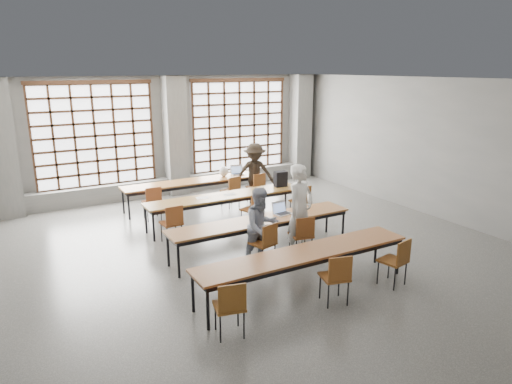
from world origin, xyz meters
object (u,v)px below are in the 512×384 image
desk_row_a (195,183)px  student_female (261,227)px  desk_row_b (226,198)px  chair_back_right (257,185)px  chair_mid_right (302,199)px  green_box (258,216)px  chair_near_mid (337,274)px  laptop_back (237,172)px  chair_front_right (303,232)px  phone (272,219)px  laptop_front (281,211)px  chair_front_left (266,240)px  mouse (301,211)px  backpack (281,179)px  desk_row_d (305,255)px  desk_row_c (262,222)px  red_pouch (229,303)px  chair_mid_left (173,220)px  chair_near_left (230,303)px  student_male (300,211)px  student_back (255,173)px  chair_back_left (153,200)px  plastic_bag (224,171)px  chair_near_right (397,258)px  chair_back_mid (232,188)px

desk_row_a → student_female: bearing=-94.9°
desk_row_b → chair_back_right: size_ratio=4.55×
chair_mid_right → green_box: chair_mid_right is taller
desk_row_b → student_female: student_female is taller
desk_row_a → chair_near_mid: size_ratio=4.55×
chair_back_right → laptop_back: laptop_back is taller
chair_front_right → phone: 0.69m
laptop_front → phone: 0.42m
desk_row_a → chair_front_left: 4.40m
green_box → desk_row_a: bearing=88.2°
mouse → backpack: (0.80, 2.07, 0.18)m
desk_row_d → phone: 1.79m
chair_near_mid → desk_row_b: bearing=87.4°
chair_front_left → desk_row_c: bearing=66.0°
student_female → red_pouch: 2.51m
chair_mid_left → phone: chair_mid_left is taller
chair_mid_right → desk_row_a: bearing=128.3°
chair_near_left → student_male: student_male is taller
student_male → desk_row_a: bearing=77.4°
phone → laptop_front: bearing=30.0°
chair_near_left → red_pouch: 0.09m
desk_row_b → chair_near_mid: 4.47m
student_male → backpack: 2.79m
student_back → red_pouch: (-3.59, -5.65, -0.35)m
student_male → student_back: bearing=54.4°
chair_back_left → desk_row_b: bearing=-37.3°
desk_row_a → student_back: bearing=-17.4°
chair_front_left → chair_near_left: same height
chair_near_left → chair_back_right: bearing=57.2°
mouse → plastic_bag: 3.83m
chair_front_left → student_female: (-0.02, 0.13, 0.24)m
desk_row_b → chair_mid_left: chair_mid_left is taller
chair_front_right → green_box: (-0.63, 0.71, 0.24)m
desk_row_a → chair_near_right: bearing=-78.9°
chair_back_left → student_male: student_male is taller
desk_row_a → laptop_front: laptop_front is taller
chair_near_left → student_male: size_ratio=0.46×
desk_row_d → red_pouch: bearing=-162.1°
student_back → laptop_front: size_ratio=4.35×
desk_row_c → chair_back_mid: bearing=74.3°
chair_front_right → mouse: bearing=59.0°
chair_near_left → backpack: size_ratio=2.20×
chair_mid_left → student_female: size_ratio=0.57×
chair_back_right → laptop_front: 3.23m
red_pouch → desk_row_d: bearing=17.9°
student_female → student_male: bearing=-1.6°
desk_row_c → plastic_bag: plastic_bag is taller
desk_row_b → student_back: (1.51, 1.26, 0.18)m
backpack → chair_front_left: bearing=-120.8°
student_female → backpack: size_ratio=3.86×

